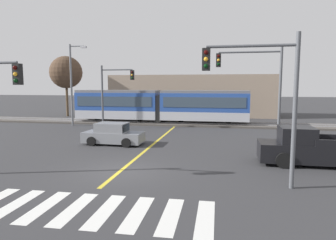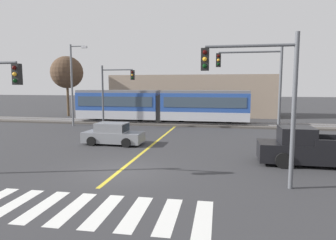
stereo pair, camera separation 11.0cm
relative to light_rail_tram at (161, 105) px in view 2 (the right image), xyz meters
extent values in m
plane|color=#333335|center=(1.92, -17.93, -2.05)|extent=(200.00, 200.00, 0.00)
cube|color=#4C4742|center=(1.92, 0.01, -1.96)|extent=(120.00, 4.00, 0.18)
cube|color=#939399|center=(1.92, -0.71, -1.82)|extent=(120.00, 0.08, 0.10)
cube|color=#939399|center=(1.92, 0.73, -1.82)|extent=(120.00, 0.08, 0.10)
cube|color=#B7BAC1|center=(-4.75, 0.01, -1.07)|extent=(9.00, 2.60, 0.90)
cube|color=#284C9E|center=(-4.75, 0.01, 0.33)|extent=(9.00, 2.60, 1.90)
cube|color=#384756|center=(-4.75, -1.31, 0.38)|extent=(8.28, 0.04, 1.04)
cube|color=slate|center=(-4.75, 0.01, 1.42)|extent=(9.00, 2.39, 0.28)
cylinder|color=black|center=(-2.28, 0.01, -1.52)|extent=(0.70, 0.20, 0.70)
cylinder|color=black|center=(-7.22, 0.01, -1.52)|extent=(0.70, 0.20, 0.70)
cube|color=#B7BAC1|center=(4.75, 0.01, -1.07)|extent=(9.00, 2.60, 0.90)
cube|color=#284C9E|center=(4.75, 0.01, 0.33)|extent=(9.00, 2.60, 1.90)
cube|color=#384756|center=(4.75, -1.31, 0.38)|extent=(8.28, 0.04, 1.04)
cube|color=slate|center=(4.75, 0.01, 1.42)|extent=(9.00, 2.39, 0.28)
cylinder|color=black|center=(7.22, 0.01, -1.52)|extent=(0.70, 0.20, 0.70)
cylinder|color=black|center=(2.27, 0.01, -1.52)|extent=(0.70, 0.20, 0.70)
cube|color=#2D2D2D|center=(0.00, 0.01, -0.37)|extent=(0.50, 2.34, 2.80)
cube|color=silver|center=(-0.28, -22.46, -2.04)|extent=(0.62, 2.81, 0.01)
cube|color=silver|center=(0.82, -22.43, -2.04)|extent=(0.62, 2.81, 0.01)
cube|color=silver|center=(1.92, -22.41, -2.04)|extent=(0.62, 2.81, 0.01)
cube|color=silver|center=(3.02, -22.38, -2.04)|extent=(0.62, 2.81, 0.01)
cube|color=silver|center=(4.12, -22.35, -2.04)|extent=(0.62, 2.81, 0.01)
cube|color=silver|center=(5.21, -22.33, -2.04)|extent=(0.62, 2.81, 0.01)
cube|color=silver|center=(6.31, -22.30, -2.04)|extent=(0.62, 2.81, 0.01)
cube|color=gold|center=(1.92, -11.20, -2.05)|extent=(0.20, 18.41, 0.01)
cube|color=gray|center=(-0.83, -11.64, -1.53)|extent=(4.24, 1.81, 0.72)
cube|color=gray|center=(-0.93, -11.64, -0.85)|extent=(2.14, 1.57, 0.64)
cube|color=#384756|center=(0.07, -11.66, -0.85)|extent=(0.14, 1.43, 0.52)
cube|color=#384756|center=(-0.91, -10.86, -0.85)|extent=(1.79, 0.08, 0.48)
cylinder|color=black|center=(0.46, -10.82, -1.73)|extent=(0.65, 0.24, 0.64)
cylinder|color=black|center=(0.41, -12.52, -1.73)|extent=(0.65, 0.24, 0.64)
cylinder|color=black|center=(-2.06, -10.76, -1.73)|extent=(0.65, 0.24, 0.64)
cylinder|color=black|center=(-2.11, -12.46, -1.73)|extent=(0.65, 0.24, 0.64)
cube|color=black|center=(11.38, -14.87, -1.38)|extent=(5.41, 1.99, 0.96)
cube|color=black|center=(10.57, -14.86, -0.48)|extent=(1.71, 1.85, 0.84)
cube|color=#384756|center=(9.82, -14.86, -0.46)|extent=(0.11, 1.69, 0.66)
cube|color=black|center=(12.60, -13.95, -0.72)|extent=(2.70, 0.14, 0.36)
cylinder|color=black|center=(9.81, -15.84, -1.65)|extent=(0.80, 0.29, 0.80)
cylinder|color=black|center=(9.82, -13.88, -1.65)|extent=(0.80, 0.29, 0.80)
cylinder|color=#515459|center=(-4.65, -4.47, 0.95)|extent=(0.18, 0.18, 5.99)
cylinder|color=#515459|center=(-3.15, -4.47, 3.53)|extent=(3.00, 0.12, 0.12)
cube|color=black|center=(-1.65, -4.47, 3.03)|extent=(0.32, 0.28, 0.90)
sphere|color=#360605|center=(-1.65, -4.62, 3.30)|extent=(0.18, 0.18, 0.18)
sphere|color=#F7AA26|center=(-1.65, -4.62, 3.03)|extent=(0.18, 0.18, 0.18)
sphere|color=black|center=(-1.65, -4.62, 2.76)|extent=(0.18, 0.18, 0.18)
cylinder|color=#515459|center=(9.55, -18.88, 1.04)|extent=(0.18, 0.18, 6.18)
cylinder|color=#515459|center=(7.80, -18.88, 3.64)|extent=(3.50, 0.12, 0.12)
cube|color=black|center=(6.05, -18.88, 3.14)|extent=(0.32, 0.28, 0.90)
sphere|color=#360605|center=(6.05, -19.03, 3.41)|extent=(0.18, 0.18, 0.18)
sphere|color=#F7AA26|center=(6.05, -19.03, 3.14)|extent=(0.18, 0.18, 0.18)
sphere|color=black|center=(6.05, -19.03, 2.87)|extent=(0.18, 0.18, 0.18)
cylinder|color=#515459|center=(10.36, -10.71, 1.33)|extent=(0.18, 0.18, 6.76)
cylinder|color=#515459|center=(8.36, -10.71, 4.26)|extent=(4.00, 0.12, 0.12)
cube|color=black|center=(6.36, -10.71, 3.76)|extent=(0.32, 0.28, 0.90)
sphere|color=#360605|center=(6.36, -10.86, 4.03)|extent=(0.18, 0.18, 0.18)
sphere|color=#F7AA26|center=(6.36, -10.86, 3.76)|extent=(0.18, 0.18, 0.18)
sphere|color=black|center=(6.36, -10.86, 3.49)|extent=(0.18, 0.18, 0.18)
cube|color=black|center=(-1.88, -19.85, 2.56)|extent=(0.32, 0.28, 0.90)
sphere|color=#360605|center=(-1.88, -20.00, 2.83)|extent=(0.18, 0.18, 0.18)
sphere|color=#F7AA26|center=(-1.88, -20.00, 2.56)|extent=(0.18, 0.18, 0.18)
sphere|color=black|center=(-1.88, -20.00, 2.29)|extent=(0.18, 0.18, 0.18)
cylinder|color=slate|center=(-8.48, -3.26, 2.05)|extent=(0.20, 0.20, 8.20)
cylinder|color=slate|center=(-7.74, -3.26, 5.95)|extent=(1.47, 0.12, 0.12)
cube|color=#B2B2B7|center=(-7.00, -3.26, 5.85)|extent=(0.56, 0.28, 0.20)
cylinder|color=brown|center=(-13.94, 5.49, 0.45)|extent=(0.32, 0.32, 5.00)
sphere|color=#4C3828|center=(-13.94, 5.49, 3.80)|extent=(4.24, 4.24, 4.24)
cube|color=gray|center=(2.27, 10.10, 0.70)|extent=(22.05, 6.00, 5.50)
camera|label=1|loc=(6.84, -31.32, 2.10)|focal=32.00mm
camera|label=2|loc=(6.95, -31.30, 2.10)|focal=32.00mm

